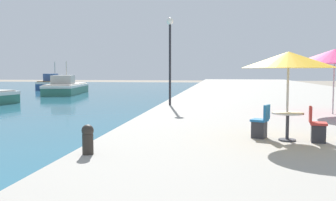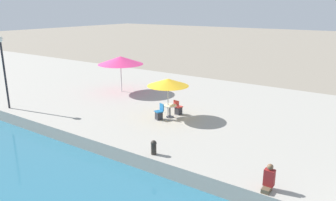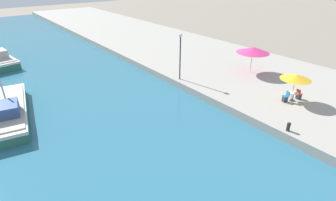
# 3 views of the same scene
# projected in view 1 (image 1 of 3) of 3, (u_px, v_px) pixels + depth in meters

# --- Properties ---
(quay_promenade) EXTENTS (16.00, 90.00, 0.73)m
(quay_promenade) POSITION_uv_depth(u_px,v_px,m) (274.00, 95.00, 33.42)
(quay_promenade) COLOR #A39E93
(quay_promenade) RESTS_ON ground_plane
(fishing_boat_mid) EXTENTS (4.40, 9.17, 3.54)m
(fishing_boat_mid) POSITION_uv_depth(u_px,v_px,m) (66.00, 87.00, 40.37)
(fishing_boat_mid) COLOR #33705B
(fishing_boat_mid) RESTS_ON water_basin
(fishing_boat_far) EXTENTS (2.59, 6.44, 3.70)m
(fishing_boat_far) POSITION_uv_depth(u_px,v_px,m) (55.00, 84.00, 49.84)
(fishing_boat_far) COLOR navy
(fishing_boat_far) RESTS_ON water_basin
(cafe_umbrella_pink) EXTENTS (2.42, 2.42, 2.31)m
(cafe_umbrella_pink) POSITION_uv_depth(u_px,v_px,m) (289.00, 60.00, 9.69)
(cafe_umbrella_pink) COLOR #B7B7B7
(cafe_umbrella_pink) RESTS_ON quay_promenade
(cafe_umbrella_white) EXTENTS (3.41, 3.41, 2.71)m
(cafe_umbrella_white) POSITION_uv_depth(u_px,v_px,m) (335.00, 56.00, 15.52)
(cafe_umbrella_white) COLOR #B7B7B7
(cafe_umbrella_white) RESTS_ON quay_promenade
(cafe_table) EXTENTS (0.80, 0.80, 0.74)m
(cafe_table) POSITION_uv_depth(u_px,v_px,m) (288.00, 120.00, 9.67)
(cafe_table) COLOR #333338
(cafe_table) RESTS_ON quay_promenade
(cafe_chair_left) EXTENTS (0.56, 0.54, 0.91)m
(cafe_chair_left) POSITION_uv_depth(u_px,v_px,m) (260.00, 126.00, 10.08)
(cafe_chair_left) COLOR #2D2D33
(cafe_chair_left) RESTS_ON quay_promenade
(cafe_chair_right) EXTENTS (0.49, 0.46, 0.91)m
(cafe_chair_right) POSITION_uv_depth(u_px,v_px,m) (317.00, 130.00, 9.47)
(cafe_chair_right) COLOR #2D2D33
(cafe_chair_right) RESTS_ON quay_promenade
(mooring_bollard) EXTENTS (0.26, 0.26, 0.65)m
(mooring_bollard) POSITION_uv_depth(u_px,v_px,m) (88.00, 138.00, 8.11)
(mooring_bollard) COLOR #2D2823
(mooring_bollard) RESTS_ON quay_promenade
(lamppost) EXTENTS (0.36, 0.36, 4.56)m
(lamppost) POSITION_uv_depth(u_px,v_px,m) (170.00, 46.00, 19.48)
(lamppost) COLOR #232328
(lamppost) RESTS_ON quay_promenade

